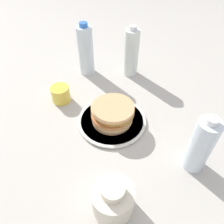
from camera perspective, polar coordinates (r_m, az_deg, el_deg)
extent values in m
plane|color=#BCB7AD|center=(0.86, 1.25, -2.10)|extent=(4.00, 4.00, 0.00)
cylinder|color=silver|center=(0.85, 0.00, -2.30)|extent=(0.24, 0.24, 0.01)
cylinder|color=silver|center=(0.84, 0.00, -2.19)|extent=(0.26, 0.26, 0.01)
cylinder|color=tan|center=(0.84, -0.02, -1.85)|extent=(0.15, 0.15, 0.01)
cylinder|color=#D6B579|center=(0.83, 0.17, -1.37)|extent=(0.15, 0.15, 0.01)
cylinder|color=#C07944|center=(0.82, -0.20, -0.67)|extent=(0.15, 0.15, 0.01)
cylinder|color=#B98538|center=(0.82, 0.58, 0.32)|extent=(0.15, 0.15, 0.01)
cylinder|color=tan|center=(0.81, -0.17, 1.02)|extent=(0.15, 0.15, 0.01)
cylinder|color=#E5AA71|center=(0.79, 0.41, 1.09)|extent=(0.15, 0.15, 0.01)
cylinder|color=yellow|center=(0.94, -13.26, 4.59)|extent=(0.08, 0.08, 0.07)
cylinder|color=beige|center=(0.63, 0.22, -21.98)|extent=(0.12, 0.12, 0.09)
cylinder|color=beige|center=(0.58, 0.23, -19.68)|extent=(0.06, 0.06, 0.03)
cylinder|color=silver|center=(1.06, -6.87, 15.55)|extent=(0.07, 0.07, 0.23)
cylinder|color=blue|center=(1.00, -7.51, 21.70)|extent=(0.04, 0.04, 0.02)
cylinder|color=silver|center=(0.70, 22.12, -8.22)|extent=(0.07, 0.07, 0.20)
cylinder|color=white|center=(0.63, 24.80, -2.09)|extent=(0.03, 0.03, 0.02)
cylinder|color=silver|center=(1.04, 4.82, 15.08)|extent=(0.07, 0.07, 0.22)
cylinder|color=white|center=(0.99, 5.26, 21.06)|extent=(0.03, 0.03, 0.02)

